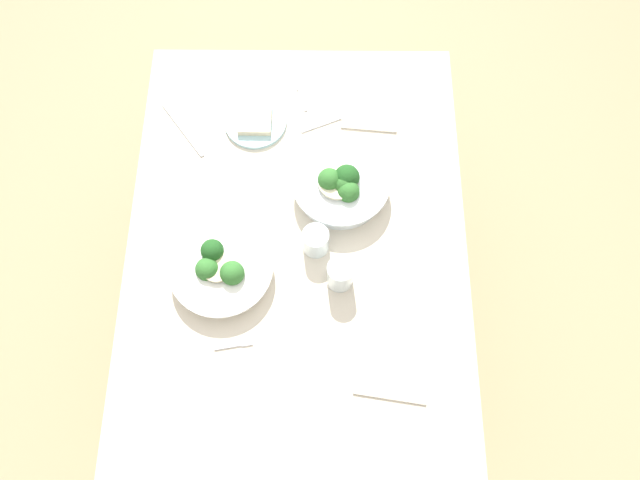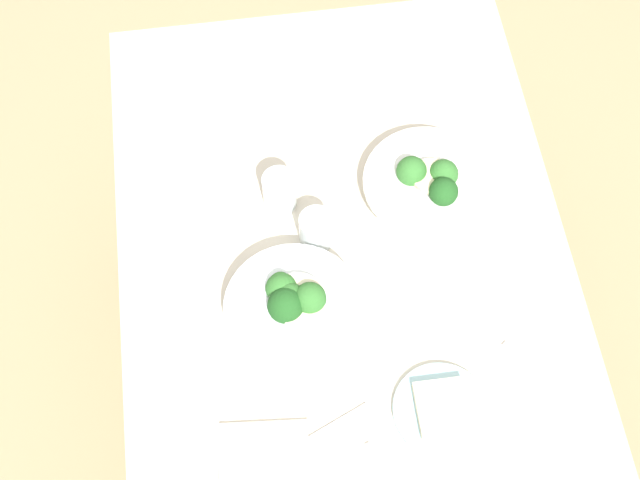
{
  "view_description": "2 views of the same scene",
  "coord_description": "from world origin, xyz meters",
  "px_view_note": "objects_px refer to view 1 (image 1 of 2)",
  "views": [
    {
      "loc": [
        -0.64,
        -0.07,
        2.26
      ],
      "look_at": [
        -0.01,
        -0.06,
        0.77
      ],
      "focal_mm": 34.99,
      "sensor_mm": 36.0,
      "label": 1
    },
    {
      "loc": [
        0.77,
        -0.15,
        2.31
      ],
      "look_at": [
        -0.01,
        -0.04,
        0.77
      ],
      "focal_mm": 49.6,
      "sensor_mm": 36.0,
      "label": 2
    }
  ],
  "objects_px": {
    "broccoli_bowl_near": "(341,185)",
    "bread_side_plate": "(255,121)",
    "water_glass_center": "(340,274)",
    "fork_by_near_bowl": "(301,95)",
    "napkin_folded_lower": "(371,99)",
    "fork_by_far_bowl": "(235,345)",
    "broccoli_bowl_far": "(221,269)",
    "water_glass_side": "(316,241)",
    "table_knife_left": "(182,129)",
    "table_knife_right": "(335,120)",
    "napkin_folded_upper": "(393,366)"
  },
  "relations": [
    {
      "from": "water_glass_center",
      "to": "table_knife_right",
      "type": "relative_size",
      "value": 0.44
    },
    {
      "from": "table_knife_right",
      "to": "napkin_folded_upper",
      "type": "bearing_deg",
      "value": -101.68
    },
    {
      "from": "water_glass_side",
      "to": "napkin_folded_lower",
      "type": "distance_m",
      "value": 0.48
    },
    {
      "from": "water_glass_center",
      "to": "fork_by_far_bowl",
      "type": "height_order",
      "value": "water_glass_center"
    },
    {
      "from": "broccoli_bowl_near",
      "to": "fork_by_far_bowl",
      "type": "xyz_separation_m",
      "value": [
        -0.42,
        0.26,
        -0.04
      ]
    },
    {
      "from": "water_glass_center",
      "to": "fork_by_far_bowl",
      "type": "xyz_separation_m",
      "value": [
        -0.17,
        0.25,
        -0.04
      ]
    },
    {
      "from": "bread_side_plate",
      "to": "napkin_folded_upper",
      "type": "relative_size",
      "value": 1.01
    },
    {
      "from": "water_glass_side",
      "to": "fork_by_near_bowl",
      "type": "relative_size",
      "value": 0.75
    },
    {
      "from": "table_knife_right",
      "to": "napkin_folded_upper",
      "type": "height_order",
      "value": "napkin_folded_upper"
    },
    {
      "from": "water_glass_center",
      "to": "napkin_folded_lower",
      "type": "height_order",
      "value": "water_glass_center"
    },
    {
      "from": "fork_by_far_bowl",
      "to": "fork_by_near_bowl",
      "type": "distance_m",
      "value": 0.75
    },
    {
      "from": "napkin_folded_upper",
      "to": "broccoli_bowl_near",
      "type": "bearing_deg",
      "value": 14.75
    },
    {
      "from": "broccoli_bowl_near",
      "to": "fork_by_far_bowl",
      "type": "bearing_deg",
      "value": 148.49
    },
    {
      "from": "bread_side_plate",
      "to": "fork_by_far_bowl",
      "type": "height_order",
      "value": "bread_side_plate"
    },
    {
      "from": "table_knife_left",
      "to": "napkin_folded_upper",
      "type": "relative_size",
      "value": 1.24
    },
    {
      "from": "table_knife_right",
      "to": "table_knife_left",
      "type": "bearing_deg",
      "value": 161.8
    },
    {
      "from": "bread_side_plate",
      "to": "fork_by_near_bowl",
      "type": "distance_m",
      "value": 0.16
    },
    {
      "from": "fork_by_near_bowl",
      "to": "water_glass_side",
      "type": "bearing_deg",
      "value": 169.83
    },
    {
      "from": "water_glass_side",
      "to": "table_knife_right",
      "type": "bearing_deg",
      "value": -7.24
    },
    {
      "from": "bread_side_plate",
      "to": "fork_by_far_bowl",
      "type": "bearing_deg",
      "value": 178.36
    },
    {
      "from": "bread_side_plate",
      "to": "napkin_folded_lower",
      "type": "distance_m",
      "value": 0.34
    },
    {
      "from": "napkin_folded_lower",
      "to": "water_glass_center",
      "type": "bearing_deg",
      "value": 170.43
    },
    {
      "from": "broccoli_bowl_near",
      "to": "bread_side_plate",
      "type": "distance_m",
      "value": 0.33
    },
    {
      "from": "water_glass_side",
      "to": "napkin_folded_lower",
      "type": "relative_size",
      "value": 0.37
    },
    {
      "from": "fork_by_near_bowl",
      "to": "table_knife_left",
      "type": "distance_m",
      "value": 0.35
    },
    {
      "from": "table_knife_left",
      "to": "napkin_folded_lower",
      "type": "bearing_deg",
      "value": -115.4
    },
    {
      "from": "table_knife_left",
      "to": "bread_side_plate",
      "type": "bearing_deg",
      "value": -119.77
    },
    {
      "from": "fork_by_far_bowl",
      "to": "napkin_folded_lower",
      "type": "xyz_separation_m",
      "value": [
        0.72,
        -0.35,
        0.0
      ]
    },
    {
      "from": "broccoli_bowl_near",
      "to": "water_glass_center",
      "type": "relative_size",
      "value": 2.91
    },
    {
      "from": "table_knife_right",
      "to": "napkin_folded_lower",
      "type": "relative_size",
      "value": 0.97
    },
    {
      "from": "table_knife_left",
      "to": "napkin_folded_lower",
      "type": "height_order",
      "value": "napkin_folded_lower"
    },
    {
      "from": "water_glass_center",
      "to": "water_glass_side",
      "type": "height_order",
      "value": "water_glass_center"
    },
    {
      "from": "broccoli_bowl_far",
      "to": "water_glass_side",
      "type": "bearing_deg",
      "value": -72.59
    },
    {
      "from": "water_glass_center",
      "to": "napkin_folded_lower",
      "type": "xyz_separation_m",
      "value": [
        0.55,
        -0.09,
        -0.04
      ]
    },
    {
      "from": "fork_by_near_bowl",
      "to": "napkin_folded_upper",
      "type": "relative_size",
      "value": 0.6
    },
    {
      "from": "water_glass_side",
      "to": "table_knife_left",
      "type": "xyz_separation_m",
      "value": [
        0.35,
        0.38,
        -0.04
      ]
    },
    {
      "from": "broccoli_bowl_far",
      "to": "fork_by_near_bowl",
      "type": "distance_m",
      "value": 0.58
    },
    {
      "from": "table_knife_right",
      "to": "water_glass_center",
      "type": "bearing_deg",
      "value": -111.55
    },
    {
      "from": "table_knife_left",
      "to": "napkin_folded_lower",
      "type": "xyz_separation_m",
      "value": [
        0.11,
        -0.53,
        0.0
      ]
    },
    {
      "from": "napkin_folded_upper",
      "to": "fork_by_far_bowl",
      "type": "bearing_deg",
      "value": 82.95
    },
    {
      "from": "water_glass_center",
      "to": "fork_by_near_bowl",
      "type": "distance_m",
      "value": 0.58
    },
    {
      "from": "broccoli_bowl_near",
      "to": "fork_by_near_bowl",
      "type": "height_order",
      "value": "broccoli_bowl_near"
    },
    {
      "from": "broccoli_bowl_far",
      "to": "broccoli_bowl_near",
      "type": "height_order",
      "value": "broccoli_bowl_near"
    },
    {
      "from": "bread_side_plate",
      "to": "table_knife_left",
      "type": "relative_size",
      "value": 0.82
    },
    {
      "from": "fork_by_near_bowl",
      "to": "napkin_folded_lower",
      "type": "xyz_separation_m",
      "value": [
        -0.02,
        -0.2,
        0.0
      ]
    },
    {
      "from": "fork_by_near_bowl",
      "to": "napkin_folded_upper",
      "type": "xyz_separation_m",
      "value": [
        -0.78,
        -0.24,
        0.0
      ]
    },
    {
      "from": "broccoli_bowl_near",
      "to": "table_knife_right",
      "type": "height_order",
      "value": "broccoli_bowl_near"
    },
    {
      "from": "water_glass_center",
      "to": "fork_by_near_bowl",
      "type": "xyz_separation_m",
      "value": [
        0.57,
        0.11,
        -0.04
      ]
    },
    {
      "from": "water_glass_center",
      "to": "napkin_folded_lower",
      "type": "distance_m",
      "value": 0.56
    },
    {
      "from": "fork_by_far_bowl",
      "to": "napkin_folded_lower",
      "type": "height_order",
      "value": "napkin_folded_lower"
    }
  ]
}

